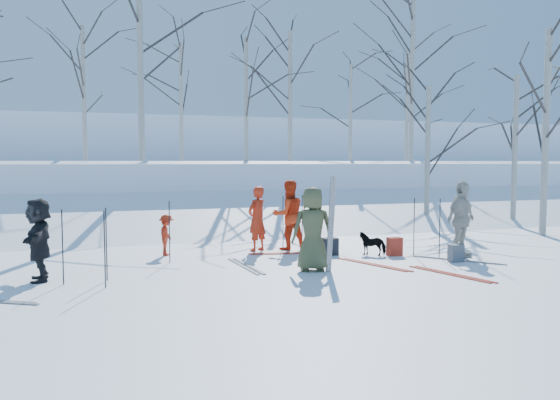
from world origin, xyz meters
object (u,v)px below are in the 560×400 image
object	(u,v)px
backpack_grey	(456,253)
dog	(373,244)
skier_redor_behind	(289,215)
skier_grey_west	(39,240)
skier_red_seated	(166,235)
backpack_dark	(330,247)
skier_red_north	(257,219)
backpack_red	(394,247)
skier_cream_east	(461,219)
skier_olive_center	(313,229)

from	to	relation	value
backpack_grey	dog	bearing A→B (deg)	134.64
skier_redor_behind	skier_grey_west	xyz separation A→B (m)	(-5.48, -1.98, -0.10)
skier_redor_behind	backpack_grey	world-z (taller)	skier_redor_behind
skier_red_seated	backpack_dark	bearing A→B (deg)	-89.33
skier_red_north	backpack_red	distance (m)	3.34
skier_cream_east	skier_grey_west	xyz separation A→B (m)	(-8.85, 0.27, -0.11)
skier_olive_center	skier_cream_east	size ratio (longest dim) A/B	0.97
skier_red_seated	dog	world-z (taller)	skier_red_seated
skier_olive_center	backpack_dark	world-z (taller)	skier_olive_center
skier_red_north	backpack_grey	size ratio (longest dim) A/B	4.15
skier_red_seated	skier_grey_west	xyz separation A→B (m)	(-2.51, -2.05, 0.28)
skier_redor_behind	backpack_grey	distance (m)	4.04
skier_redor_behind	backpack_dark	xyz separation A→B (m)	(0.67, -1.06, -0.66)
dog	backpack_red	size ratio (longest dim) A/B	1.52
skier_redor_behind	backpack_red	bearing A→B (deg)	139.00
skier_cream_east	skier_grey_west	bearing A→B (deg)	153.83
skier_grey_west	skier_olive_center	bearing A→B (deg)	79.12
skier_red_seated	skier_cream_east	world-z (taller)	skier_cream_east
skier_redor_behind	skier_cream_east	world-z (taller)	skier_cream_east
skier_grey_west	backpack_dark	bearing A→B (deg)	95.25
backpack_dark	skier_redor_behind	bearing A→B (deg)	122.18
skier_red_north	skier_grey_west	bearing A→B (deg)	-11.48
skier_cream_east	skier_olive_center	bearing A→B (deg)	161.77
skier_redor_behind	backpack_grey	bearing A→B (deg)	133.87
backpack_grey	skier_cream_east	bearing A→B (deg)	45.23
skier_red_seated	skier_cream_east	size ratio (longest dim) A/B	0.55
backpack_red	backpack_dark	world-z (taller)	backpack_red
skier_red_seated	backpack_red	xyz separation A→B (m)	(5.04, -1.65, -0.27)
skier_olive_center	skier_red_north	distance (m)	2.72
skier_redor_behind	backpack_grey	xyz separation A→B (m)	(2.93, -2.70, -0.67)
skier_redor_behind	skier_grey_west	bearing A→B (deg)	16.35
backpack_red	skier_olive_center	bearing A→B (deg)	-156.34
skier_grey_west	backpack_red	world-z (taller)	skier_grey_west
backpack_grey	skier_grey_west	bearing A→B (deg)	175.12
skier_olive_center	skier_red_seated	size ratio (longest dim) A/B	1.75
skier_red_seated	dog	xyz separation A→B (m)	(4.58, -1.43, -0.21)
backpack_grey	backpack_dark	world-z (taller)	backpack_dark
skier_olive_center	backpack_red	bearing A→B (deg)	-145.92
skier_grey_west	skier_red_seated	bearing A→B (deg)	125.97
skier_red_seated	skier_grey_west	bearing A→B (deg)	147.10
dog	backpack_dark	distance (m)	0.99
skier_olive_center	skier_redor_behind	xyz separation A→B (m)	(0.40, 2.66, 0.02)
skier_red_seated	skier_olive_center	bearing A→B (deg)	-118.79
skier_olive_center	skier_cream_east	distance (m)	3.79
skier_cream_east	backpack_dark	world-z (taller)	skier_cream_east
skier_red_seated	backpack_grey	distance (m)	6.53
dog	backpack_red	distance (m)	0.51
skier_cream_east	skier_grey_west	world-z (taller)	skier_cream_east
skier_red_north	skier_cream_east	xyz separation A→B (m)	(4.17, -2.29, 0.08)
skier_red_seated	backpack_grey	size ratio (longest dim) A/B	2.52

